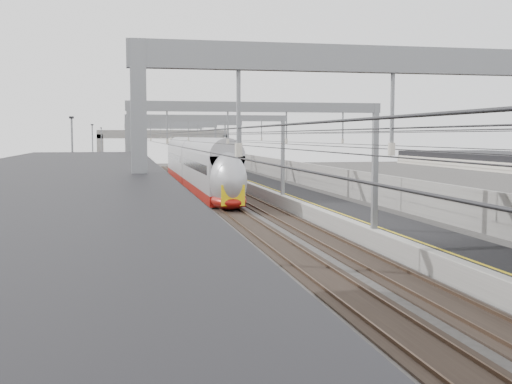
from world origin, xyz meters
name	(u,v)px	position (x,y,z in m)	size (l,w,h in m)	color
platform_left	(108,201)	(-8.00, 45.00, 0.50)	(4.00, 120.00, 1.00)	black
platform_right	(293,197)	(8.00, 45.00, 0.50)	(4.00, 120.00, 1.00)	black
tracks	(203,204)	(0.00, 45.00, 0.05)	(11.40, 140.00, 0.20)	black
overhead_line	(194,133)	(0.00, 51.62, 6.14)	(13.00, 140.00, 6.60)	gray
canopy_left	(46,179)	(-8.02, 2.99, 5.09)	(4.40, 30.00, 4.24)	black
overbridge	(164,140)	(0.00, 100.00, 5.31)	(22.00, 2.20, 6.90)	gray
wall_left	(68,188)	(-11.20, 45.00, 1.60)	(0.30, 120.00, 3.20)	gray
wall_right	(328,184)	(11.20, 45.00, 1.60)	(0.30, 120.00, 3.20)	gray
train	(197,168)	(1.50, 63.06, 2.24)	(2.91, 53.03, 4.59)	maroon
signal_green	(136,164)	(-5.20, 72.52, 2.42)	(0.32, 0.32, 3.48)	black
signal_red_near	(209,166)	(3.20, 65.20, 2.42)	(0.32, 0.32, 3.48)	black
signal_red_far	(213,161)	(5.40, 77.89, 2.42)	(0.32, 0.32, 3.48)	black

